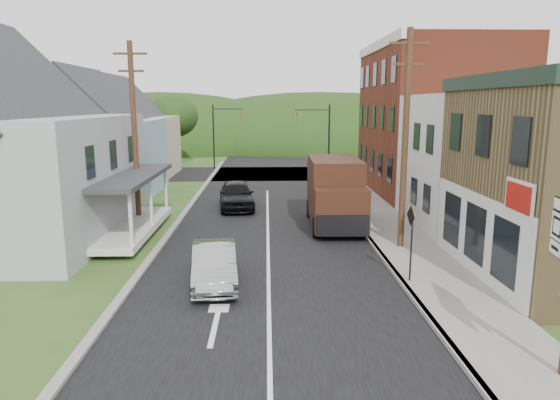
{
  "coord_description": "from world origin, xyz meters",
  "views": [
    {
      "loc": [
        -0.05,
        -16.72,
        6.05
      ],
      "look_at": [
        0.49,
        3.23,
        2.2
      ],
      "focal_mm": 32.0,
      "sensor_mm": 36.0,
      "label": 1
    }
  ],
  "objects": [
    {
      "name": "sidewalk_right",
      "position": [
        5.9,
        8.0,
        0.07
      ],
      "size": [
        2.8,
        55.0,
        0.15
      ],
      "primitive_type": "cube",
      "color": "slate",
      "rests_on": "ground"
    },
    {
      "name": "cross_road",
      "position": [
        0.0,
        27.0,
        0.0
      ],
      "size": [
        60.0,
        9.0,
        0.02
      ],
      "primitive_type": "cube",
      "color": "black",
      "rests_on": "ground"
    },
    {
      "name": "forested_ridge",
      "position": [
        0.0,
        55.0,
        0.0
      ],
      "size": [
        90.0,
        30.0,
        16.0
      ],
      "primitive_type": "ellipsoid",
      "color": "black",
      "rests_on": "ground"
    },
    {
      "name": "traffic_signal_left",
      "position": [
        -4.3,
        30.5,
        3.76
      ],
      "size": [
        2.87,
        0.2,
        6.0
      ],
      "color": "black",
      "rests_on": "ground"
    },
    {
      "name": "storefront_red",
      "position": [
        11.3,
        17.0,
        5.0
      ],
      "size": [
        8.0,
        12.0,
        10.0
      ],
      "primitive_type": "cube",
      "color": "maroon",
      "rests_on": "ground"
    },
    {
      "name": "tree_left_d",
      "position": [
        -9.0,
        32.0,
        4.88
      ],
      "size": [
        4.8,
        4.8,
        6.94
      ],
      "color": "#382616",
      "rests_on": "ground"
    },
    {
      "name": "silver_sedan",
      "position": [
        -1.84,
        -0.49,
        0.68
      ],
      "size": [
        1.88,
        4.27,
        1.36
      ],
      "primitive_type": "imported",
      "rotation": [
        0.0,
        0.0,
        0.11
      ],
      "color": "#9D9EA2",
      "rests_on": "ground"
    },
    {
      "name": "curb_left",
      "position": [
        -4.65,
        8.0,
        0.06
      ],
      "size": [
        0.3,
        55.0,
        0.12
      ],
      "primitive_type": "cube",
      "color": "slate",
      "rests_on": "ground"
    },
    {
      "name": "tree_left_c",
      "position": [
        -19.0,
        20.0,
        5.94
      ],
      "size": [
        5.8,
        5.8,
        8.41
      ],
      "color": "#382616",
      "rests_on": "ground"
    },
    {
      "name": "warning_sign",
      "position": [
        4.78,
        -0.71,
        1.83
      ],
      "size": [
        0.14,
        0.72,
        2.62
      ],
      "rotation": [
        0.0,
        0.0,
        0.09
      ],
      "color": "black",
      "rests_on": "sidewalk_right"
    },
    {
      "name": "ground",
      "position": [
        0.0,
        0.0,
        0.0
      ],
      "size": [
        120.0,
        120.0,
        0.0
      ],
      "primitive_type": "plane",
      "color": "#2D4719",
      "rests_on": "ground"
    },
    {
      "name": "house_gray",
      "position": [
        -12.0,
        6.0,
        4.23
      ],
      "size": [
        10.2,
        12.24,
        8.35
      ],
      "color": "#9EA1A3",
      "rests_on": "ground"
    },
    {
      "name": "house_blue",
      "position": [
        -11.0,
        17.0,
        3.69
      ],
      "size": [
        7.14,
        8.16,
        7.28
      ],
      "color": "#8BA0BD",
      "rests_on": "ground"
    },
    {
      "name": "dark_sedan",
      "position": [
        -1.82,
        12.05,
        0.81
      ],
      "size": [
        2.4,
        4.95,
        1.63
      ],
      "primitive_type": "imported",
      "rotation": [
        0.0,
        0.0,
        0.1
      ],
      "color": "black",
      "rests_on": "ground"
    },
    {
      "name": "road",
      "position": [
        0.0,
        10.0,
        0.0
      ],
      "size": [
        9.0,
        90.0,
        0.02
      ],
      "primitive_type": "cube",
      "color": "black",
      "rests_on": "ground"
    },
    {
      "name": "house_cream",
      "position": [
        -11.5,
        26.0,
        3.69
      ],
      "size": [
        7.14,
        8.16,
        7.28
      ],
      "color": "#C2B596",
      "rests_on": "ground"
    },
    {
      "name": "utility_pole_right",
      "position": [
        5.6,
        3.5,
        4.66
      ],
      "size": [
        1.6,
        0.26,
        9.0
      ],
      "color": "#472D19",
      "rests_on": "ground"
    },
    {
      "name": "delivery_van",
      "position": [
        3.36,
        7.56,
        1.71
      ],
      "size": [
        2.61,
        6.08,
        3.37
      ],
      "rotation": [
        0.0,
        0.0,
        -0.02
      ],
      "color": "black",
      "rests_on": "ground"
    },
    {
      "name": "utility_pole_left",
      "position": [
        -6.5,
        8.0,
        4.66
      ],
      "size": [
        1.6,
        0.26,
        9.0
      ],
      "color": "#472D19",
      "rests_on": "ground"
    },
    {
      "name": "curb_right",
      "position": [
        4.55,
        8.0,
        0.07
      ],
      "size": [
        0.2,
        55.0,
        0.15
      ],
      "primitive_type": "cube",
      "color": "slate",
      "rests_on": "ground"
    },
    {
      "name": "traffic_signal_right",
      "position": [
        4.3,
        23.5,
        3.76
      ],
      "size": [
        2.87,
        0.2,
        6.0
      ],
      "color": "black",
      "rests_on": "ground"
    },
    {
      "name": "storefront_white",
      "position": [
        11.3,
        7.5,
        3.25
      ],
      "size": [
        8.0,
        7.0,
        6.5
      ],
      "primitive_type": "cube",
      "color": "silver",
      "rests_on": "ground"
    }
  ]
}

